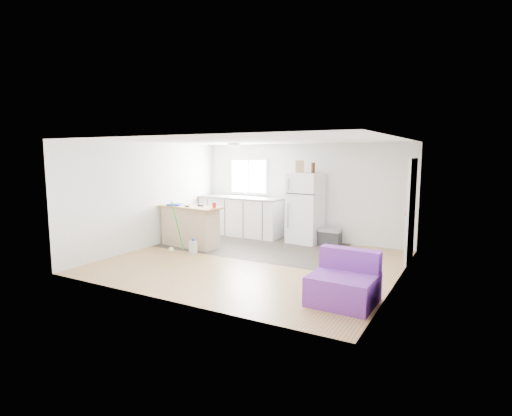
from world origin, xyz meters
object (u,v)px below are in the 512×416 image
(mop, at_px, (173,242))
(cardboard_box, at_px, (300,167))
(cleaner_jug, at_px, (193,247))
(blue_tray, at_px, (174,205))
(bottle_right, at_px, (313,168))
(refrigerator, at_px, (305,208))
(bottle_left, at_px, (313,168))
(kitchen_cabinets, at_px, (241,216))
(purple_seat, at_px, (344,284))
(cooler, at_px, (330,237))
(peninsula, at_px, (190,226))
(red_cup, at_px, (214,205))

(mop, relative_size, cardboard_box, 3.83)
(cleaner_jug, xyz_separation_m, mop, (-0.45, -0.12, 0.09))
(blue_tray, height_order, bottle_right, bottle_right)
(refrigerator, distance_m, bottle_left, 1.00)
(blue_tray, bearing_deg, bottle_right, 32.45)
(bottle_left, bearing_deg, refrigerator, 163.77)
(kitchen_cabinets, distance_m, purple_seat, 5.17)
(kitchen_cabinets, xyz_separation_m, cooler, (2.48, -0.02, -0.32))
(refrigerator, xyz_separation_m, cardboard_box, (-0.15, -0.02, 1.00))
(peninsula, height_order, refrigerator, refrigerator)
(purple_seat, relative_size, cleaner_jug, 2.82)
(cooler, distance_m, blue_tray, 3.74)
(peninsula, relative_size, purple_seat, 1.71)
(refrigerator, height_order, bottle_left, bottle_left)
(cooler, xyz_separation_m, blue_tray, (-3.22, -1.75, 0.76))
(kitchen_cabinets, relative_size, purple_seat, 2.47)
(blue_tray, bearing_deg, bottle_left, 31.12)
(refrigerator, bearing_deg, peninsula, -138.16)
(purple_seat, relative_size, bottle_right, 3.72)
(cooler, distance_m, bottle_left, 1.67)
(refrigerator, distance_m, purple_seat, 4.01)
(kitchen_cabinets, xyz_separation_m, cardboard_box, (1.69, -0.03, 1.32))
(refrigerator, distance_m, mop, 3.23)
(cooler, height_order, purple_seat, purple_seat)
(kitchen_cabinets, bearing_deg, peninsula, -101.88)
(peninsula, height_order, blue_tray, blue_tray)
(purple_seat, relative_size, bottle_left, 3.72)
(refrigerator, relative_size, purple_seat, 1.83)
(kitchen_cabinets, xyz_separation_m, cleaner_jug, (0.14, -2.22, -0.38))
(kitchen_cabinets, distance_m, peninsula, 1.72)
(bottle_left, bearing_deg, mop, -136.21)
(blue_tray, xyz_separation_m, bottle_left, (2.80, 1.69, 0.85))
(mop, xyz_separation_m, bottle_left, (2.36, 2.26, 1.59))
(cleaner_jug, bearing_deg, mop, -159.36)
(peninsula, bearing_deg, bottle_right, 40.65)
(cleaner_jug, height_order, cardboard_box, cardboard_box)
(refrigerator, distance_m, bottle_right, 0.99)
(cardboard_box, bearing_deg, mop, -130.88)
(cardboard_box, bearing_deg, bottle_right, 3.21)
(refrigerator, bearing_deg, cardboard_box, -169.23)
(cooler, xyz_separation_m, bottle_left, (-0.42, -0.05, 1.62))
(cleaner_jug, bearing_deg, refrigerator, 58.36)
(blue_tray, distance_m, cardboard_box, 3.12)
(red_cup, distance_m, cardboard_box, 2.29)
(bottle_right, bearing_deg, bottle_left, -56.08)
(refrigerator, height_order, bottle_right, bottle_right)
(peninsula, xyz_separation_m, bottle_left, (2.41, 1.61, 1.34))
(mop, relative_size, bottle_right, 4.60)
(bottle_left, distance_m, bottle_right, 0.08)
(cleaner_jug, height_order, mop, mop)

